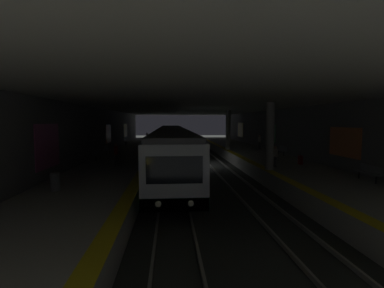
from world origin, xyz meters
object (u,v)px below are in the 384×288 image
(pillar_far, at_px, (228,130))
(person_walking_mid, at_px, (275,156))
(person_boarding, at_px, (116,153))
(backpack_on_floor, at_px, (145,145))
(metro_train, at_px, (172,144))
(person_waiting_near, at_px, (147,138))
(pillar_near, at_px, (270,136))
(suitcase_rolling, at_px, (300,160))
(bench_right_mid, at_px, (107,149))
(bench_left_mid, at_px, (369,171))
(bench_right_near, at_px, (97,154))
(trash_bin, at_px, (55,182))
(bench_right_far, at_px, (126,141))
(person_standing_far, at_px, (259,141))
(bench_left_far, at_px, (282,150))

(pillar_far, xyz_separation_m, person_walking_mid, (-12.67, -0.79, -1.46))
(person_boarding, bearing_deg, backpack_on_floor, -2.76)
(metro_train, bearing_deg, person_waiting_near, 14.60)
(pillar_near, xyz_separation_m, suitcase_rolling, (2.08, -3.18, -1.94))
(backpack_on_floor, bearing_deg, bench_right_mid, 161.54)
(metro_train, distance_m, bench_left_mid, 17.60)
(bench_right_near, bearing_deg, pillar_far, -58.66)
(backpack_on_floor, xyz_separation_m, trash_bin, (-23.46, 2.20, 0.23))
(bench_right_far, height_order, person_waiting_near, person_waiting_near)
(pillar_far, bearing_deg, person_walking_mid, -176.42)
(bench_right_near, relative_size, person_waiting_near, 1.05)
(pillar_near, distance_m, person_standing_far, 14.39)
(person_waiting_near, xyz_separation_m, backpack_on_floor, (-5.00, -0.15, -0.68))
(pillar_far, distance_m, bench_left_mid, 18.21)
(suitcase_rolling, bearing_deg, bench_left_mid, -170.59)
(bench_right_near, bearing_deg, bench_left_far, -82.35)
(bench_left_far, bearing_deg, trash_bin, 128.50)
(pillar_near, xyz_separation_m, bench_right_near, (5.81, 12.88, -1.75))
(bench_left_far, distance_m, backpack_on_floor, 17.59)
(pillar_near, height_order, bench_right_near, pillar_near)
(pillar_near, height_order, person_standing_far, pillar_near)
(person_walking_mid, height_order, person_standing_far, person_standing_far)
(person_boarding, bearing_deg, bench_left_far, -69.94)
(pillar_near, xyz_separation_m, bench_right_far, (21.32, 12.88, -1.75))
(suitcase_rolling, height_order, trash_bin, suitcase_rolling)
(pillar_far, distance_m, bench_right_mid, 13.57)
(bench_right_near, height_order, bench_right_mid, same)
(bench_left_mid, height_order, person_standing_far, person_standing_far)
(bench_right_far, xyz_separation_m, person_boarding, (-18.66, -2.17, 0.38))
(metro_train, relative_size, bench_right_mid, 20.54)
(bench_left_mid, height_order, suitcase_rolling, suitcase_rolling)
(person_waiting_near, bearing_deg, bench_right_mid, 168.58)
(pillar_far, xyz_separation_m, bench_right_far, (7.67, 12.88, -1.75))
(backpack_on_floor, bearing_deg, person_waiting_near, 1.71)
(metro_train, height_order, person_walking_mid, metro_train)
(bench_left_mid, relative_size, bench_right_far, 1.00)
(bench_right_near, xyz_separation_m, backpack_on_floor, (12.76, -2.94, -0.32))
(bench_right_near, bearing_deg, metro_train, -56.74)
(bench_right_mid, bearing_deg, bench_right_far, 0.00)
(pillar_far, relative_size, bench_left_far, 2.68)
(person_standing_far, xyz_separation_m, trash_bin, (-18.71, 15.94, -0.50))
(pillar_far, bearing_deg, metro_train, 119.40)
(metro_train, bearing_deg, pillar_near, -146.68)
(pillar_near, distance_m, suitcase_rolling, 4.26)
(person_standing_far, relative_size, person_boarding, 1.01)
(suitcase_rolling, bearing_deg, backpack_on_floor, 38.51)
(bench_right_mid, bearing_deg, person_walking_mid, -122.71)
(bench_right_near, height_order, person_waiting_near, person_waiting_near)
(pillar_near, height_order, person_boarding, pillar_near)
(pillar_near, height_order, bench_left_far, pillar_near)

